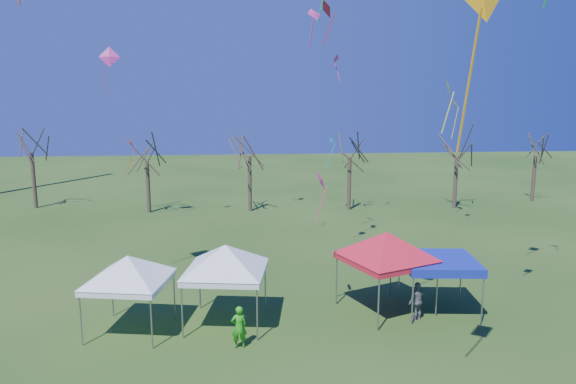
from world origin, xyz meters
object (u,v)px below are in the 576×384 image
at_px(tree_3, 350,138).
at_px(tree_5, 537,139).
at_px(tent_white_mid, 225,250).
at_px(tree_4, 458,138).
at_px(tree_0, 30,133).
at_px(tree_2, 249,136).
at_px(tent_blue, 439,263).
at_px(tent_red, 387,237).
at_px(tree_1, 146,143).
at_px(tent_white_west, 128,261).
at_px(person_green, 239,327).
at_px(person_grey, 417,301).

relative_size(tree_3, tree_5, 1.06).
bearing_deg(tree_3, tent_white_mid, -114.49).
bearing_deg(tree_3, tree_4, -0.26).
relative_size(tree_0, tree_2, 1.03).
bearing_deg(tent_white_mid, tent_blue, 2.28).
bearing_deg(tent_white_mid, tree_3, 65.51).
bearing_deg(tent_red, tree_4, 59.77).
distance_m(tree_1, tent_red, 25.85).
relative_size(tent_white_west, tent_red, 0.94).
distance_m(tree_0, tent_white_mid, 30.48).
height_order(tree_1, tent_blue, tree_1).
relative_size(tree_0, tree_3, 1.07).
bearing_deg(tree_2, tree_5, 3.70).
xyz_separation_m(tree_2, tent_white_west, (-5.35, -22.48, -3.32)).
xyz_separation_m(tree_4, tent_blue, (-9.96, -21.35, -3.83)).
bearing_deg(tent_red, tent_blue, -7.63).
bearing_deg(tent_white_mid, tree_0, 124.05).
bearing_deg(tree_5, tree_0, 178.31).
relative_size(tree_4, tree_5, 1.06).
distance_m(tree_1, person_green, 26.13).
height_order(tree_5, tent_white_mid, tree_5).
bearing_deg(tree_0, tree_3, -7.08).
distance_m(tent_white_west, person_grey, 12.09).
bearing_deg(person_grey, tent_red, -72.41).
relative_size(tree_0, tent_red, 1.93).
bearing_deg(tent_red, tent_white_west, -174.39).
bearing_deg(person_green, tree_1, -81.21).
xyz_separation_m(tree_1, tent_white_mid, (6.88, -22.37, -2.61)).
bearing_deg(tree_5, tent_white_west, -142.45).
bearing_deg(person_green, tent_white_west, -30.61).
bearing_deg(tree_2, person_grey, -73.78).
relative_size(tree_2, person_grey, 4.90).
xyz_separation_m(tree_1, person_green, (7.40, -24.57, -4.97)).
height_order(tree_1, person_grey, tree_1).
xyz_separation_m(tree_5, person_grey, (-19.54, -24.21, -4.89)).
distance_m(tree_4, tent_blue, 23.87).
bearing_deg(tent_white_mid, tree_1, 107.10).
height_order(tree_3, tent_red, tree_3).
bearing_deg(tent_white_west, tent_white_mid, 5.70).
distance_m(tree_0, tent_white_west, 28.89).
height_order(tent_white_west, person_green, tent_white_west).
bearing_deg(tree_4, tree_0, 174.66).
height_order(tree_4, tent_white_mid, tree_4).
bearing_deg(tree_4, tree_3, 179.74).
bearing_deg(tree_5, tent_blue, -128.05).
bearing_deg(tent_blue, tree_3, 88.29).
relative_size(tent_white_mid, tent_red, 1.01).
xyz_separation_m(tent_red, tent_blue, (2.30, -0.31, -1.12)).
bearing_deg(tent_white_west, person_grey, -0.21).
distance_m(tent_white_mid, tent_blue, 9.33).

